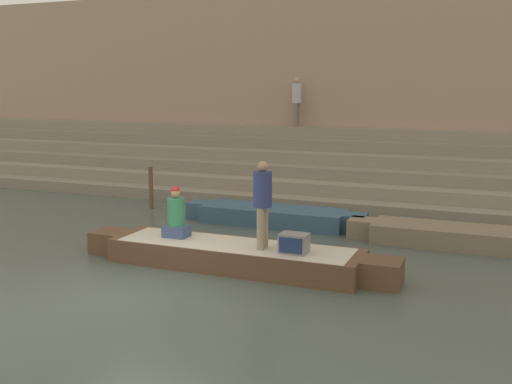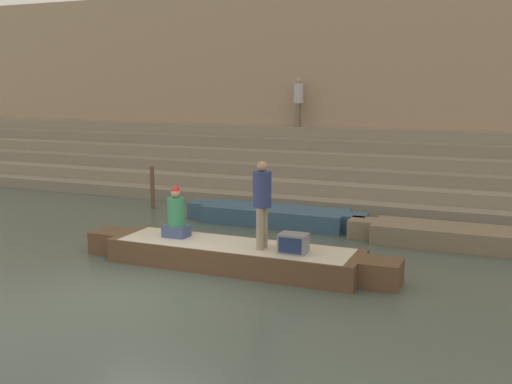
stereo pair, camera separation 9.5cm
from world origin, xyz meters
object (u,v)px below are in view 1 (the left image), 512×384
at_px(person_rowing, 176,217).
at_px(moored_boat_shore, 468,237).
at_px(mooring_post, 151,188).
at_px(rowboat_main, 234,255).
at_px(person_on_steps, 297,98).
at_px(person_standing, 263,199).
at_px(tv_set, 294,243).
at_px(moored_boat_distant, 274,215).

distance_m(person_rowing, moored_boat_shore, 6.79).
bearing_deg(mooring_post, rowboat_main, -43.36).
relative_size(person_rowing, person_on_steps, 0.63).
height_order(moored_boat_shore, mooring_post, mooring_post).
xyz_separation_m(person_standing, person_rowing, (-2.08, 0.18, -0.58)).
bearing_deg(person_on_steps, rowboat_main, 30.32).
bearing_deg(tv_set, person_on_steps, 104.26).
height_order(person_standing, person_on_steps, person_on_steps).
relative_size(person_rowing, moored_boat_shore, 0.20).
height_order(rowboat_main, tv_set, tv_set).
bearing_deg(tv_set, person_standing, 171.17).
xyz_separation_m(moored_boat_shore, mooring_post, (-9.26, 1.07, 0.40)).
distance_m(rowboat_main, person_rowing, 1.57).
xyz_separation_m(person_standing, moored_boat_distant, (-1.27, 4.08, -1.27)).
xyz_separation_m(person_standing, person_on_steps, (-2.65, 10.14, 1.75)).
bearing_deg(person_rowing, person_on_steps, 99.56).
height_order(person_standing, moored_boat_shore, person_standing).
bearing_deg(person_on_steps, moored_boat_shore, 63.45).
distance_m(moored_boat_shore, moored_boat_distant, 5.06).
bearing_deg(mooring_post, moored_boat_distant, -7.72).
relative_size(moored_boat_distant, person_on_steps, 2.85).
xyz_separation_m(person_rowing, mooring_post, (-3.42, 4.47, -0.29)).
distance_m(person_rowing, tv_set, 2.79).
distance_m(person_standing, person_on_steps, 10.63).
height_order(person_rowing, moored_boat_shore, person_rowing).
xyz_separation_m(rowboat_main, moored_boat_distant, (-0.61, 4.00, -0.02)).
xyz_separation_m(person_rowing, person_on_steps, (-0.58, 9.96, 2.32)).
distance_m(rowboat_main, tv_set, 1.42).
xyz_separation_m(person_standing, mooring_post, (-5.50, 4.65, -0.87)).
relative_size(rowboat_main, person_rowing, 6.15).
distance_m(person_rowing, person_on_steps, 10.24).
xyz_separation_m(rowboat_main, moored_boat_shore, (4.42, 3.50, -0.02)).
relative_size(person_standing, person_rowing, 1.59).
bearing_deg(mooring_post, tv_set, -37.29).
bearing_deg(tv_set, moored_boat_shore, 45.93).
bearing_deg(person_rowing, moored_boat_shore, 36.44).
xyz_separation_m(moored_boat_distant, person_on_steps, (-1.38, 6.06, 3.01)).
relative_size(person_rowing, mooring_post, 0.86).
relative_size(tv_set, mooring_post, 0.42).
relative_size(person_standing, moored_boat_distant, 0.35).
distance_m(tv_set, moored_boat_distant, 4.60).
relative_size(person_rowing, moored_boat_distant, 0.22).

